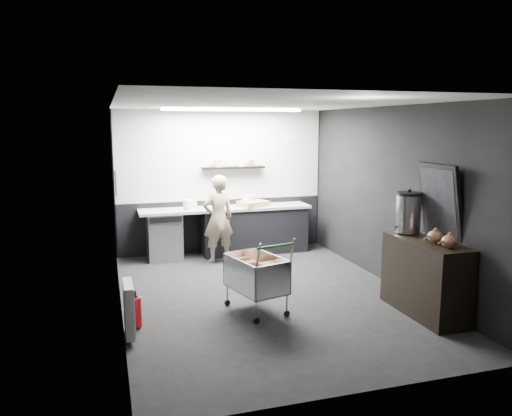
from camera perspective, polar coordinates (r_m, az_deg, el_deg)
name	(u,v)px	position (r m, az deg, el deg)	size (l,w,h in m)	color
floor	(266,296)	(7.26, 1.13, -9.97)	(5.50, 5.50, 0.00)	black
ceiling	(266,104)	(6.85, 1.20, 11.84)	(5.50, 5.50, 0.00)	white
wall_back	(222,181)	(9.56, -3.94, 3.06)	(5.50, 5.50, 0.00)	black
wall_front	(364,250)	(4.45, 12.21, -4.66)	(5.50, 5.50, 0.00)	black
wall_left	(117,210)	(6.60, -15.59, -0.19)	(5.50, 5.50, 0.00)	black
wall_right	(392,197)	(7.78, 15.32, 1.25)	(5.50, 5.50, 0.00)	black
kitchen_wall_panel	(222,155)	(9.50, -3.95, 6.04)	(3.95, 0.02, 1.70)	beige
dado_panel	(222,225)	(9.67, -3.86, -1.96)	(3.95, 0.02, 1.00)	black
floating_shelf	(233,168)	(9.45, -2.60, 4.64)	(1.20, 0.22, 0.04)	black
wall_clock	(291,139)	(9.88, 4.06, 7.92)	(0.20, 0.20, 0.03)	silver
poster	(116,183)	(7.86, -15.75, 2.79)	(0.02, 0.30, 0.40)	silver
poster_red_band	(116,178)	(7.85, -15.74, 3.30)	(0.01, 0.22, 0.10)	red
radiator	(129,308)	(5.98, -14.34, -11.06)	(0.10, 0.50, 0.60)	silver
ceiling_strip	(233,110)	(8.63, -2.68, 11.15)	(2.40, 0.20, 0.04)	white
prep_counter	(233,230)	(9.42, -2.62, -2.53)	(3.20, 0.61, 0.90)	black
person	(218,219)	(8.84, -4.35, -1.23)	(0.57, 0.37, 1.56)	beige
shopping_cart	(256,276)	(6.55, -0.02, -7.82)	(0.75, 1.03, 0.99)	silver
sideboard	(425,267)	(6.80, 18.70, -6.42)	(0.56, 1.30, 1.94)	black
fire_extinguisher	(136,311)	(6.27, -13.57, -11.34)	(0.14, 0.14, 0.45)	#B60C16
cardboard_box	(253,204)	(9.38, -0.33, 0.49)	(0.51, 0.39, 0.10)	tan
pink_tub	(247,201)	(9.39, -1.02, 0.83)	(0.21, 0.21, 0.21)	silver
white_container	(190,205)	(9.11, -7.55, 0.38)	(0.20, 0.16, 0.18)	silver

